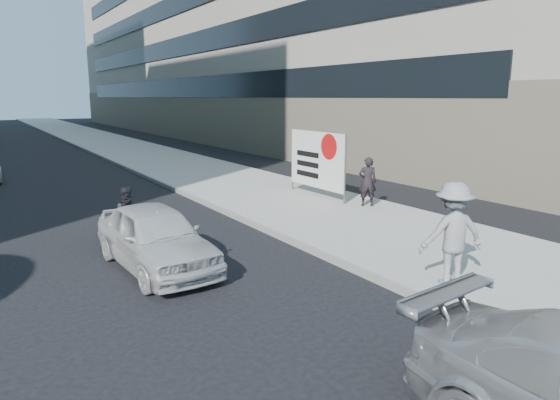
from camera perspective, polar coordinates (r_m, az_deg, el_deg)
ground at (r=9.82m, az=0.34°, el=-9.12°), size 160.00×160.00×0.00m
near_sidewalk at (r=29.36m, az=-13.97°, el=4.69°), size 5.00×120.00×0.15m
near_building at (r=45.85m, az=-3.08°, el=19.86°), size 14.00×70.00×20.00m
jogger at (r=9.48m, az=19.12°, el=-3.66°), size 1.38×1.07×1.87m
pedestrian_woman at (r=15.67m, az=9.97°, el=2.08°), size 0.67×0.62×1.53m
protest_banner at (r=16.96m, az=4.22°, el=4.60°), size 0.08×3.06×2.20m
white_sedan_near at (r=10.61m, az=-14.03°, el=-4.11°), size 1.78×3.97×1.33m
motorcycle at (r=12.41m, az=-16.88°, el=-2.10°), size 0.75×2.05×1.42m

